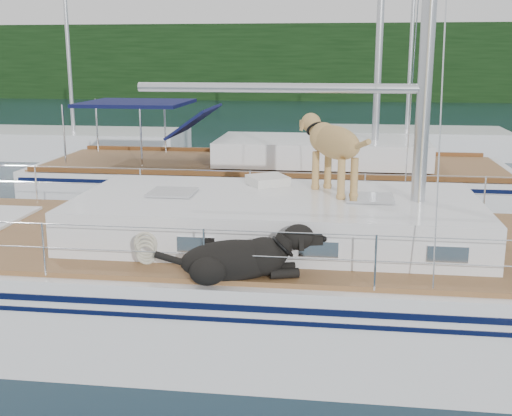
# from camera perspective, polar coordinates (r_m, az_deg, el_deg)

# --- Properties ---
(ground) EXTENTS (120.00, 120.00, 0.00)m
(ground) POSITION_cam_1_polar(r_m,az_deg,el_deg) (9.05, -3.36, -10.10)
(ground) COLOR black
(ground) RESTS_ON ground
(tree_line) EXTENTS (90.00, 3.00, 6.00)m
(tree_line) POSITION_cam_1_polar(r_m,az_deg,el_deg) (53.16, 5.98, 12.74)
(tree_line) COLOR black
(tree_line) RESTS_ON ground
(shore_bank) EXTENTS (92.00, 1.00, 1.20)m
(shore_bank) POSITION_cam_1_polar(r_m,az_deg,el_deg) (54.44, 5.96, 10.23)
(shore_bank) COLOR #595147
(shore_bank) RESTS_ON ground
(main_sailboat) EXTENTS (12.00, 3.99, 14.01)m
(main_sailboat) POSITION_cam_1_polar(r_m,az_deg,el_deg) (8.77, -2.75, -6.06)
(main_sailboat) COLOR white
(main_sailboat) RESTS_ON ground
(neighbor_sailboat) EXTENTS (11.00, 3.50, 13.30)m
(neighbor_sailboat) POSITION_cam_1_polar(r_m,az_deg,el_deg) (15.18, 1.70, 2.11)
(neighbor_sailboat) COLOR white
(neighbor_sailboat) RESTS_ON ground
(bg_boat_west) EXTENTS (8.00, 3.00, 11.65)m
(bg_boat_west) POSITION_cam_1_polar(r_m,az_deg,el_deg) (24.34, -15.83, 5.49)
(bg_boat_west) COLOR white
(bg_boat_west) RESTS_ON ground
(bg_boat_center) EXTENTS (7.20, 3.00, 11.65)m
(bg_boat_center) POSITION_cam_1_polar(r_m,az_deg,el_deg) (24.46, 13.18, 5.69)
(bg_boat_center) COLOR white
(bg_boat_center) RESTS_ON ground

